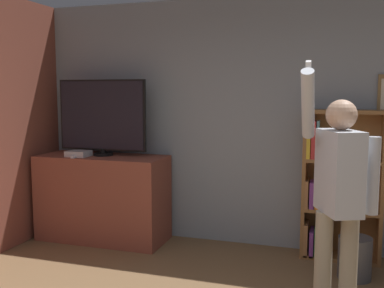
% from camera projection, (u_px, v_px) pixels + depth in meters
% --- Properties ---
extents(wall_back, '(6.70, 0.09, 2.70)m').
position_uv_depth(wall_back, '(245.00, 123.00, 4.91)').
color(wall_back, gray).
rests_on(wall_back, ground_plane).
extents(tv_ledge, '(1.46, 0.59, 0.97)m').
position_uv_depth(tv_ledge, '(103.00, 198.00, 5.13)').
color(tv_ledge, brown).
rests_on(tv_ledge, ground_plane).
extents(television, '(1.06, 0.22, 0.86)m').
position_uv_depth(television, '(102.00, 117.00, 5.05)').
color(television, black).
rests_on(television, tv_ledge).
extents(game_console, '(0.24, 0.20, 0.06)m').
position_uv_depth(game_console, '(78.00, 154.00, 5.02)').
color(game_console, silver).
rests_on(game_console, tv_ledge).
extents(remote_loose, '(0.06, 0.14, 0.02)m').
position_uv_depth(remote_loose, '(75.00, 156.00, 4.94)').
color(remote_loose, white).
rests_on(remote_loose, tv_ledge).
extents(bookshelf, '(0.77, 0.28, 1.52)m').
position_uv_depth(bookshelf, '(334.00, 190.00, 4.53)').
color(bookshelf, brown).
rests_on(bookshelf, ground_plane).
extents(person, '(0.55, 0.54, 1.91)m').
position_uv_depth(person, '(339.00, 189.00, 3.27)').
color(person, gray).
rests_on(person, ground_plane).
extents(waste_bin, '(0.30, 0.30, 0.38)m').
position_uv_depth(waste_bin, '(355.00, 258.00, 4.07)').
color(waste_bin, '#4C4C51').
rests_on(waste_bin, ground_plane).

